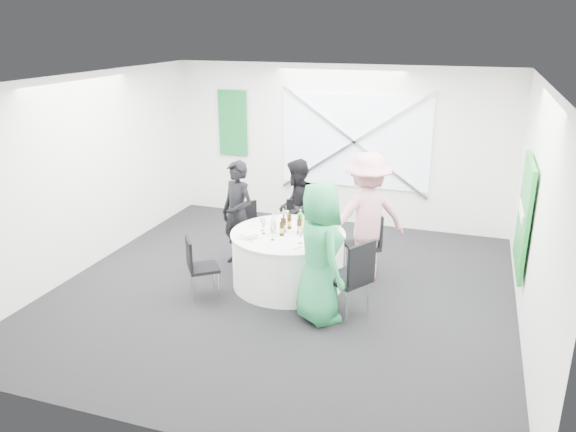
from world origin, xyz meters
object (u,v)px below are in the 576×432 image
(chair_back, at_px, (297,223))
(person_man_back, at_px, (297,208))
(person_man_back_left, at_px, (238,214))
(banquet_table, at_px, (288,259))
(person_woman_green, at_px, (320,253))
(chair_front_right, at_px, (353,273))
(clear_water_bottle, at_px, (274,225))
(green_water_bottle, at_px, (300,223))
(chair_back_right, at_px, (368,240))
(chair_back_left, at_px, (249,226))
(person_woman_pink, at_px, (366,217))
(chair_front_left, at_px, (198,263))

(chair_back, bearing_deg, person_man_back, -98.41)
(person_man_back_left, bearing_deg, banquet_table, -0.00)
(person_man_back, bearing_deg, person_woman_green, 13.68)
(chair_back, xyz_separation_m, chair_front_right, (1.27, -1.77, 0.11))
(chair_back, xyz_separation_m, person_man_back, (0.00, -0.04, 0.27))
(person_man_back, bearing_deg, banquet_table, 0.00)
(banquet_table, bearing_deg, clear_water_bottle, -162.70)
(green_water_bottle, relative_size, clear_water_bottle, 1.20)
(chair_back_right, bearing_deg, clear_water_bottle, -92.20)
(chair_back_left, xyz_separation_m, chair_front_right, (1.92, -1.37, 0.09))
(person_man_back_left, relative_size, person_woman_pink, 0.88)
(chair_front_left, distance_m, person_man_back, 1.99)
(chair_back_left, bearing_deg, banquet_table, -90.00)
(person_woman_pink, relative_size, clear_water_bottle, 6.71)
(chair_back, bearing_deg, clear_water_bottle, -99.54)
(chair_front_left, bearing_deg, person_woman_green, -128.23)
(chair_back_left, bearing_deg, person_woman_pink, -54.81)
(chair_back_left, xyz_separation_m, chair_front_left, (-0.13, -1.46, -0.03))
(banquet_table, height_order, person_man_back_left, person_man_back_left)
(banquet_table, relative_size, green_water_bottle, 4.80)
(chair_front_left, relative_size, green_water_bottle, 2.53)
(person_woman_pink, bearing_deg, chair_back, -55.86)
(banquet_table, height_order, person_man_back, person_man_back)
(green_water_bottle, bearing_deg, person_woman_green, -59.55)
(person_man_back, xyz_separation_m, clear_water_bottle, (0.03, -1.13, 0.11))
(banquet_table, bearing_deg, chair_front_right, -32.00)
(chair_back, distance_m, clear_water_bottle, 1.23)
(banquet_table, xyz_separation_m, person_man_back, (-0.22, 1.08, 0.38))
(person_woman_pink, xyz_separation_m, person_woman_green, (-0.29, -1.36, -0.04))
(chair_back_left, bearing_deg, clear_water_bottle, -99.14)
(clear_water_bottle, bearing_deg, chair_back_right, 30.52)
(banquet_table, relative_size, person_man_back, 1.03)
(chair_back, xyz_separation_m, chair_front_left, (-0.77, -1.85, -0.01))
(banquet_table, height_order, green_water_bottle, green_water_bottle)
(chair_back_left, bearing_deg, person_man_back_left, -150.99)
(chair_front_right, bearing_deg, chair_back, -112.32)
(chair_front_left, relative_size, clear_water_bottle, 3.05)
(person_woman_pink, bearing_deg, person_woman_green, 46.66)
(chair_front_right, distance_m, clear_water_bottle, 1.40)
(person_woman_pink, height_order, green_water_bottle, person_woman_pink)
(person_woman_green, bearing_deg, chair_back_right, -52.73)
(chair_front_right, height_order, green_water_bottle, green_water_bottle)
(person_man_back_left, relative_size, clear_water_bottle, 5.87)
(chair_front_right, distance_m, person_man_back, 2.15)
(chair_front_right, bearing_deg, green_water_bottle, -97.23)
(chair_back, height_order, person_woman_green, person_woman_green)
(chair_back_left, distance_m, person_woman_green, 2.17)
(chair_back_right, bearing_deg, chair_front_right, -29.68)
(chair_front_right, xyz_separation_m, clear_water_bottle, (-1.24, 0.60, 0.26))
(chair_back_right, relative_size, person_man_back_left, 0.59)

